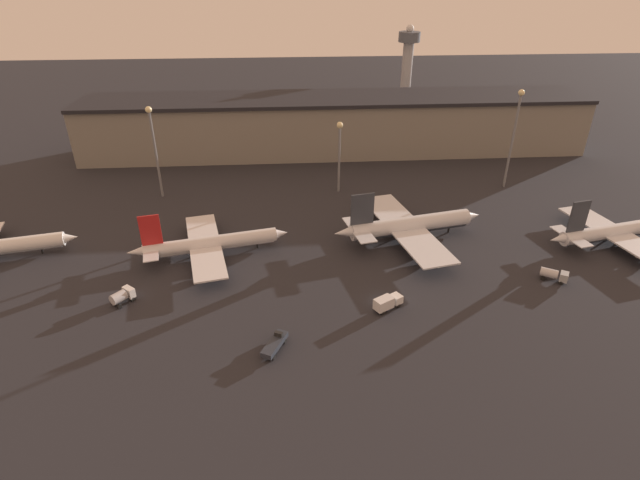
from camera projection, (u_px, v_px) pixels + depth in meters
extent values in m
plane|color=#26262B|center=(379.00, 301.00, 100.55)|extent=(600.00, 600.00, 0.00)
cube|color=gray|center=(335.00, 126.00, 176.29)|extent=(174.01, 23.46, 18.28)
cube|color=black|center=(335.00, 98.00, 171.55)|extent=(174.01, 25.46, 1.20)
cone|color=white|center=(69.00, 238.00, 117.01)|extent=(4.56, 3.92, 3.16)
cylinder|color=black|center=(42.00, 250.00, 116.64)|extent=(0.50, 0.50, 1.49)
cylinder|color=silver|center=(211.00, 243.00, 115.19)|extent=(30.33, 9.49, 3.23)
cylinder|color=silver|center=(212.00, 245.00, 115.47)|extent=(28.74, 8.70, 2.74)
cone|color=silver|center=(280.00, 233.00, 119.13)|extent=(4.43, 3.81, 3.06)
cone|color=silver|center=(137.00, 252.00, 111.10)|extent=(5.31, 3.69, 2.74)
cube|color=red|center=(150.00, 230.00, 109.57)|extent=(4.50, 1.33, 7.10)
cube|color=silver|center=(151.00, 249.00, 111.70)|extent=(5.48, 11.58, 0.24)
cube|color=silver|center=(205.00, 245.00, 115.02)|extent=(13.41, 31.77, 0.36)
cylinder|color=gray|center=(206.00, 232.00, 123.07)|extent=(3.84, 2.48, 1.77)
cylinder|color=gray|center=(213.00, 268.00, 108.52)|extent=(3.84, 2.48, 1.77)
cylinder|color=black|center=(257.00, 245.00, 118.92)|extent=(0.50, 0.50, 1.45)
cylinder|color=black|center=(205.00, 250.00, 117.04)|extent=(0.50, 0.50, 1.45)
cylinder|color=black|center=(206.00, 255.00, 114.88)|extent=(0.50, 0.50, 1.45)
cylinder|color=silver|center=(411.00, 224.00, 121.59)|extent=(30.74, 10.33, 4.03)
cylinder|color=#333842|center=(411.00, 227.00, 121.93)|extent=(29.12, 9.42, 3.43)
cone|color=silver|center=(471.00, 216.00, 125.61)|extent=(5.53, 4.76, 3.83)
cone|color=silver|center=(346.00, 232.00, 117.36)|extent=(6.63, 4.62, 3.43)
cube|color=#333842|center=(362.00, 209.00, 115.62)|extent=(5.60, 1.57, 7.63)
cube|color=silver|center=(359.00, 229.00, 118.01)|extent=(6.78, 14.12, 0.24)
cube|color=silver|center=(405.00, 227.00, 121.46)|extent=(16.55, 38.74, 0.36)
cylinder|color=gray|center=(391.00, 213.00, 131.21)|extent=(4.80, 3.10, 2.22)
cylinder|color=gray|center=(428.00, 252.00, 113.48)|extent=(4.80, 3.10, 2.22)
cylinder|color=black|center=(449.00, 229.00, 125.62)|extent=(0.50, 0.50, 1.81)
cylinder|color=black|center=(401.00, 233.00, 123.99)|extent=(0.50, 0.50, 1.81)
cylinder|color=black|center=(407.00, 239.00, 121.28)|extent=(0.50, 0.50, 1.81)
cylinder|color=silver|center=(620.00, 230.00, 120.20)|extent=(32.18, 10.07, 3.42)
cylinder|color=#333842|center=(619.00, 232.00, 120.50)|extent=(30.50, 9.23, 2.91)
cone|color=silver|center=(559.00, 239.00, 115.86)|extent=(5.63, 3.92, 2.91)
cube|color=#333842|center=(579.00, 216.00, 114.21)|extent=(4.77, 1.39, 7.69)
cube|color=silver|center=(571.00, 236.00, 116.50)|extent=(5.60, 11.25, 0.24)
cube|color=silver|center=(614.00, 233.00, 120.02)|extent=(13.61, 30.83, 0.36)
cylinder|color=gray|center=(590.00, 221.00, 127.86)|extent=(4.08, 2.63, 1.88)
cylinder|color=black|center=(607.00, 237.00, 122.17)|extent=(0.50, 0.50, 1.54)
cylinder|color=black|center=(616.00, 243.00, 119.87)|extent=(0.50, 0.50, 1.54)
cube|color=white|center=(396.00, 299.00, 98.54)|extent=(2.69, 2.82, 1.65)
cube|color=silver|center=(384.00, 303.00, 96.75)|extent=(4.37, 3.82, 2.20)
cylinder|color=black|center=(392.00, 301.00, 99.56)|extent=(1.05, 0.93, 0.90)
cylinder|color=black|center=(398.00, 306.00, 98.39)|extent=(1.05, 0.93, 0.90)
cylinder|color=black|center=(378.00, 308.00, 97.60)|extent=(1.05, 0.93, 0.90)
cylinder|color=black|center=(383.00, 312.00, 96.43)|extent=(1.05, 0.93, 0.90)
cube|color=white|center=(129.00, 292.00, 100.29)|extent=(2.80, 2.67, 1.99)
cylinder|color=#B7B7BC|center=(118.00, 297.00, 98.56)|extent=(3.48, 3.56, 2.11)
cylinder|color=black|center=(127.00, 296.00, 101.28)|extent=(1.07, 1.10, 0.90)
cylinder|color=black|center=(132.00, 299.00, 100.28)|extent=(1.07, 1.10, 0.90)
cylinder|color=black|center=(114.00, 303.00, 99.19)|extent=(1.07, 1.10, 0.90)
cylinder|color=black|center=(119.00, 306.00, 98.18)|extent=(1.07, 1.10, 0.90)
cube|color=#282D38|center=(275.00, 344.00, 87.24)|extent=(4.93, 7.16, 1.05)
cube|color=black|center=(279.00, 334.00, 88.19)|extent=(1.63, 1.27, 0.80)
cylinder|color=black|center=(276.00, 339.00, 89.68)|extent=(0.87, 1.04, 0.90)
cylinder|color=black|center=(284.00, 341.00, 89.17)|extent=(0.87, 1.04, 0.90)
cylinder|color=black|center=(265.00, 354.00, 86.08)|extent=(0.87, 1.04, 0.90)
cylinder|color=black|center=(273.00, 357.00, 85.57)|extent=(0.87, 1.04, 0.90)
cube|color=#9EA3A8|center=(564.00, 277.00, 105.29)|extent=(2.49, 2.67, 1.81)
cylinder|color=#B7B7BC|center=(549.00, 273.00, 106.48)|extent=(4.00, 3.49, 1.92)
cylinder|color=black|center=(562.00, 279.00, 106.58)|extent=(1.05, 0.93, 0.90)
cylinder|color=black|center=(561.00, 283.00, 105.33)|extent=(1.05, 0.93, 0.90)
cylinder|color=black|center=(544.00, 275.00, 108.06)|extent=(1.05, 0.93, 0.90)
cylinder|color=black|center=(543.00, 279.00, 106.82)|extent=(1.05, 0.93, 0.90)
cylinder|color=slate|center=(156.00, 156.00, 139.69)|extent=(0.70, 0.70, 24.68)
sphere|color=beige|center=(149.00, 110.00, 133.40)|extent=(1.80, 1.80, 1.80)
cylinder|color=slate|center=(339.00, 160.00, 144.25)|extent=(0.70, 0.70, 19.40)
sphere|color=beige|center=(340.00, 125.00, 139.24)|extent=(1.80, 1.80, 1.80)
cylinder|color=slate|center=(512.00, 143.00, 145.49)|extent=(0.70, 0.70, 27.52)
sphere|color=beige|center=(522.00, 93.00, 138.51)|extent=(1.80, 1.80, 1.80)
cylinder|color=#99999E|center=(406.00, 80.00, 216.18)|extent=(4.40, 4.40, 30.74)
cylinder|color=#4C515B|center=(409.00, 37.00, 207.74)|extent=(9.00, 9.00, 4.00)
sphere|color=silver|center=(410.00, 29.00, 206.18)|extent=(3.20, 3.20, 3.20)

